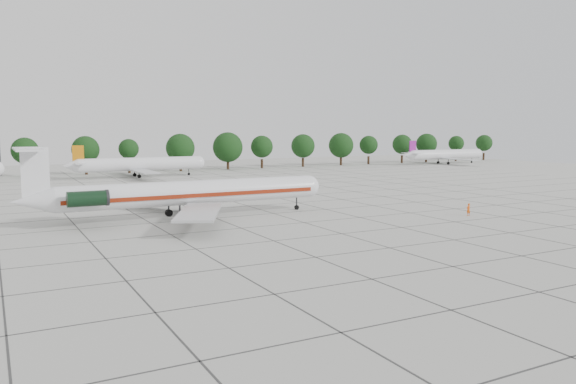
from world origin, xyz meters
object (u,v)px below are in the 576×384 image
ground_crew (468,209)px  bg_airliner_e (445,155)px  bg_airliner_c (140,164)px  main_airliner (178,193)px

ground_crew → bg_airliner_e: (72.73, 80.14, 2.12)m
bg_airliner_c → bg_airliner_e: size_ratio=1.00×
main_airliner → bg_airliner_e: (105.90, 65.22, -0.26)m
main_airliner → ground_crew: main_airliner is taller
main_airliner → ground_crew: 36.45m
ground_crew → main_airliner: bearing=-27.0°
ground_crew → bg_airliner_c: 80.07m
ground_crew → bg_airliner_c: bearing=-76.0°
bg_airliner_e → main_airliner: bearing=-148.4°
main_airliner → ground_crew: size_ratio=24.37×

